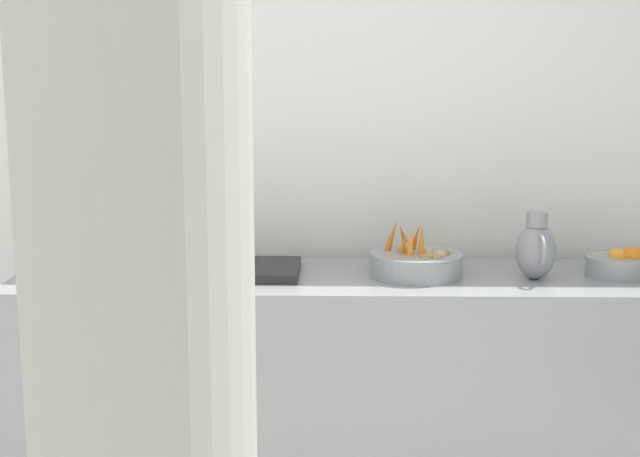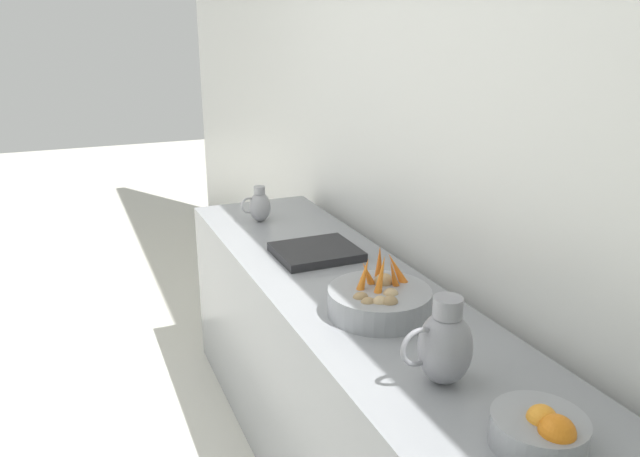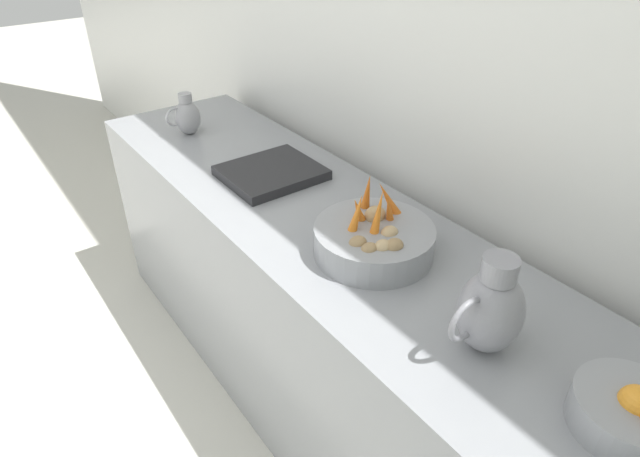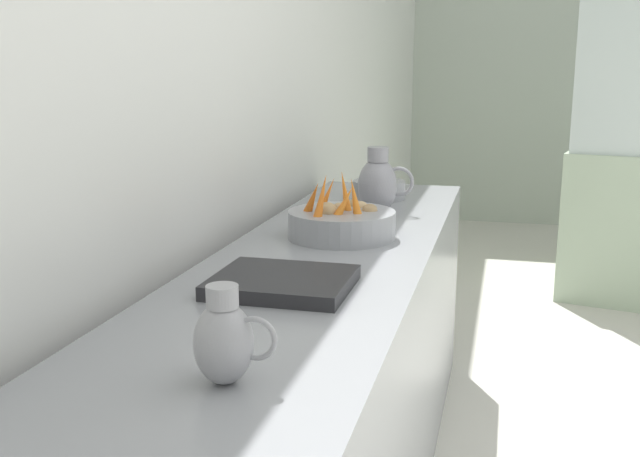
{
  "view_description": "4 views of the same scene",
  "coord_description": "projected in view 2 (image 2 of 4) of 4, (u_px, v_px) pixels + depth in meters",
  "views": [
    {
      "loc": [
        1.71,
        0.15,
        1.64
      ],
      "look_at": [
        -1.36,
        0.09,
        1.09
      ],
      "focal_mm": 48.91,
      "sensor_mm": 36.0,
      "label": 1
    },
    {
      "loc": [
        -0.59,
        2.1,
        1.81
      ],
      "look_at": [
        -1.45,
        0.11,
        1.09
      ],
      "focal_mm": 34.19,
      "sensor_mm": 36.0,
      "label": 2
    },
    {
      "loc": [
        -0.62,
        1.41,
        1.8
      ],
      "look_at": [
        -1.34,
        0.43,
        1.02
      ],
      "focal_mm": 30.17,
      "sensor_mm": 36.0,
      "label": 3
    },
    {
      "loc": [
        -1.0,
        -1.83,
        1.43
      ],
      "look_at": [
        -1.52,
        0.18,
        0.97
      ],
      "focal_mm": 41.14,
      "sensor_mm": 36.0,
      "label": 4
    }
  ],
  "objects": [
    {
      "name": "metal_pitcher_tall",
      "position": [
        444.0,
        345.0,
        1.64
      ],
      "size": [
        0.21,
        0.15,
        0.25
      ],
      "color": "gray",
      "rests_on": "prep_counter"
    },
    {
      "name": "metal_pitcher_short",
      "position": [
        260.0,
        206.0,
        3.04
      ],
      "size": [
        0.15,
        0.11,
        0.18
      ],
      "color": "#939399",
      "rests_on": "prep_counter"
    },
    {
      "name": "prep_counter",
      "position": [
        356.0,
        397.0,
        2.37
      ],
      "size": [
        0.63,
        2.7,
        0.88
      ],
      "primitive_type": "cube",
      "color": "gray",
      "rests_on": "ground_plane"
    },
    {
      "name": "tile_wall_left",
      "position": [
        571.0,
        140.0,
        1.76
      ],
      "size": [
        0.1,
        9.27,
        3.0
      ],
      "primitive_type": "cube",
      "color": "white",
      "rests_on": "ground_plane"
    },
    {
      "name": "counter_sink_basin",
      "position": [
        316.0,
        252.0,
        2.59
      ],
      "size": [
        0.34,
        0.3,
        0.04
      ],
      "primitive_type": "cube",
      "color": "#232326",
      "rests_on": "prep_counter"
    },
    {
      "name": "vegetable_colander",
      "position": [
        379.0,
        300.0,
        2.06
      ],
      "size": [
        0.35,
        0.35,
        0.22
      ],
      "color": "gray",
      "rests_on": "prep_counter"
    },
    {
      "name": "orange_bowl",
      "position": [
        541.0,
        431.0,
        1.4
      ],
      "size": [
        0.22,
        0.22,
        0.12
      ],
      "color": "gray",
      "rests_on": "prep_counter"
    }
  ]
}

